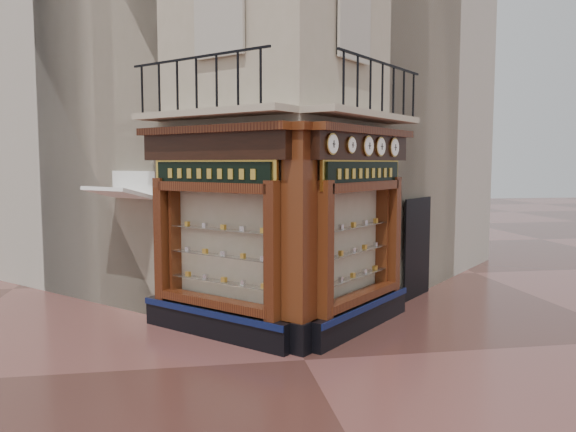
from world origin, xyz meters
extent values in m
plane|color=#452520|center=(0.00, 0.00, 0.00)|extent=(80.00, 80.00, 0.00)
cube|color=#B8A690|center=(0.00, 6.16, 6.00)|extent=(11.31, 11.31, 12.00)
cube|color=#B5AC9E|center=(-2.47, 8.63, 5.50)|extent=(11.31, 11.31, 11.00)
cube|color=#B5AC9E|center=(2.47, 8.63, 5.50)|extent=(11.31, 11.31, 11.00)
cube|color=black|center=(-1.44, 1.54, 0.28)|extent=(2.72, 2.72, 0.55)
cube|color=#0C143D|center=(-1.57, 1.41, 0.49)|extent=(2.50, 2.50, 0.12)
cube|color=#361309|center=(-0.45, 0.55, 1.77)|extent=(0.37, 0.37, 2.45)
cube|color=#361309|center=(-2.43, 2.53, 1.77)|extent=(0.37, 0.37, 2.45)
cube|color=#FFE1C1|center=(-1.20, 1.77, 1.75)|extent=(1.80, 1.80, 2.10)
cube|color=black|center=(-1.42, 1.55, 3.60)|extent=(2.69, 2.69, 0.50)
cube|color=#361309|center=(-1.47, 1.50, 3.91)|extent=(2.86, 2.86, 0.14)
cube|color=black|center=(1.44, 1.54, 0.28)|extent=(2.72, 2.72, 0.55)
cube|color=#0C143D|center=(1.57, 1.41, 0.49)|extent=(2.50, 2.50, 0.12)
cube|color=#361309|center=(0.45, 0.55, 1.77)|extent=(0.37, 0.37, 2.45)
cube|color=#361309|center=(2.43, 2.53, 1.77)|extent=(0.37, 0.37, 2.45)
cube|color=#FFE1C1|center=(1.20, 1.77, 1.75)|extent=(1.80, 1.80, 2.10)
cube|color=black|center=(1.42, 1.55, 3.60)|extent=(2.69, 2.69, 0.50)
cube|color=#361309|center=(1.47, 1.50, 3.91)|extent=(2.86, 2.86, 0.14)
cube|color=black|center=(0.00, 0.50, 0.28)|extent=(0.78, 0.78, 0.55)
cube|color=#361309|center=(0.00, 0.50, 2.20)|extent=(0.64, 0.64, 3.50)
cube|color=#361309|center=(0.00, 0.50, 3.91)|extent=(0.85, 0.85, 0.14)
cube|color=#B8A690|center=(-1.48, 1.49, 4.20)|extent=(2.97, 2.97, 0.12)
cube|color=black|center=(-1.72, 1.26, 5.15)|extent=(2.36, 2.36, 0.04)
cube|color=#B8A690|center=(1.48, 1.49, 4.20)|extent=(2.97, 2.97, 0.12)
cube|color=black|center=(1.72, 1.26, 5.15)|extent=(2.36, 2.36, 0.04)
cylinder|color=#AC8339|center=(0.56, 0.46, 3.62)|extent=(0.30, 0.30, 0.37)
cylinder|color=white|center=(0.58, 0.44, 3.62)|extent=(0.24, 0.24, 0.32)
cube|color=black|center=(0.59, 0.43, 3.62)|extent=(0.02, 0.02, 0.12)
cube|color=black|center=(0.59, 0.43, 3.62)|extent=(0.07, 0.07, 0.01)
cylinder|color=#AC8339|center=(1.03, 0.94, 3.62)|extent=(0.25, 0.25, 0.31)
cylinder|color=white|center=(1.05, 0.91, 3.62)|extent=(0.20, 0.20, 0.27)
cube|color=black|center=(1.06, 0.90, 3.62)|extent=(0.02, 0.02, 0.10)
cube|color=black|center=(1.06, 0.90, 3.62)|extent=(0.06, 0.06, 0.01)
cylinder|color=#AC8339|center=(1.49, 1.40, 3.62)|extent=(0.31, 0.31, 0.39)
cylinder|color=white|center=(1.52, 1.38, 3.62)|extent=(0.25, 0.25, 0.34)
cube|color=black|center=(1.53, 1.37, 3.62)|extent=(0.02, 0.02, 0.13)
cube|color=black|center=(1.53, 1.37, 3.62)|extent=(0.08, 0.08, 0.01)
cylinder|color=#AC8339|center=(1.87, 1.77, 3.62)|extent=(0.31, 0.31, 0.39)
cylinder|color=white|center=(1.89, 1.75, 3.62)|extent=(0.25, 0.25, 0.33)
cube|color=black|center=(1.90, 1.74, 3.62)|extent=(0.02, 0.02, 0.13)
cube|color=black|center=(1.90, 1.74, 3.62)|extent=(0.08, 0.08, 0.01)
cylinder|color=#AC8339|center=(2.31, 2.22, 3.62)|extent=(0.32, 0.32, 0.40)
cylinder|color=white|center=(2.34, 2.20, 3.62)|extent=(0.26, 0.26, 0.34)
cube|color=black|center=(2.35, 2.19, 3.62)|extent=(0.02, 0.02, 0.13)
cube|color=black|center=(2.35, 2.19, 3.62)|extent=(0.08, 0.08, 0.01)
cube|color=gold|center=(-1.45, 1.53, 3.10)|extent=(2.17, 2.17, 0.58)
cube|color=black|center=(-1.48, 1.50, 3.10)|extent=(2.03, 2.03, 0.44)
cube|color=gold|center=(1.45, 1.53, 3.10)|extent=(2.20, 2.20, 0.59)
cube|color=black|center=(1.48, 1.50, 3.10)|extent=(2.05, 2.05, 0.44)
camera|label=1|loc=(-1.78, -8.97, 3.29)|focal=35.00mm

